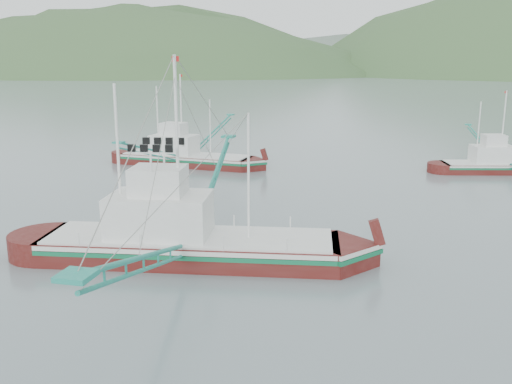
# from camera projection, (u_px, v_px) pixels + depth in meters

# --- Properties ---
(ground) EXTENTS (1200.00, 1200.00, 0.00)m
(ground) POSITION_uv_depth(u_px,v_px,m) (230.00, 274.00, 30.85)
(ground) COLOR slate
(ground) RESTS_ON ground
(main_boat) EXTENTS (17.50, 30.73, 12.50)m
(main_boat) POSITION_uv_depth(u_px,v_px,m) (185.00, 226.00, 32.60)
(main_boat) COLOR #490F0C
(main_boat) RESTS_ON ground
(bg_boat_right) EXTENTS (12.55, 21.69, 8.90)m
(bg_boat_right) POSITION_uv_depth(u_px,v_px,m) (503.00, 157.00, 57.81)
(bg_boat_right) COLOR #490F0C
(bg_boat_right) RESTS_ON ground
(bg_boat_left) EXTENTS (14.67, 25.95, 10.53)m
(bg_boat_left) POSITION_uv_depth(u_px,v_px,m) (185.00, 152.00, 61.73)
(bg_boat_left) COLOR #490F0C
(bg_boat_left) RESTS_ON ground
(headland_left) EXTENTS (448.00, 308.00, 210.00)m
(headland_left) POSITION_uv_depth(u_px,v_px,m) (129.00, 74.00, 412.42)
(headland_left) COLOR #385A2E
(headland_left) RESTS_ON ground
(ridge_distant) EXTENTS (960.00, 400.00, 240.00)m
(ridge_distant) POSITION_uv_depth(u_px,v_px,m) (419.00, 70.00, 553.97)
(ridge_distant) COLOR slate
(ridge_distant) RESTS_ON ground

